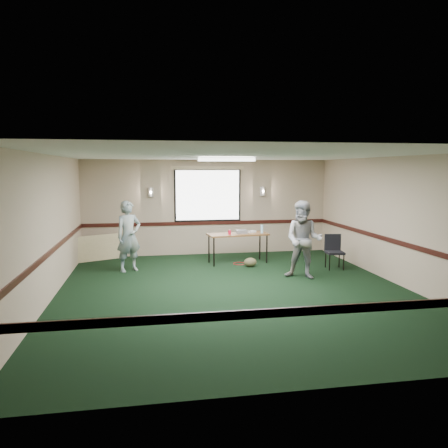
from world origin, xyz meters
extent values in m
plane|color=black|center=(0.00, 0.00, 0.00)|extent=(8.00, 8.00, 0.00)
plane|color=tan|center=(0.00, 4.00, 1.35)|extent=(7.00, 0.00, 7.00)
plane|color=tan|center=(0.00, -4.00, 1.35)|extent=(7.00, 0.00, 7.00)
plane|color=tan|center=(-3.50, 0.00, 1.35)|extent=(0.00, 8.00, 8.00)
plane|color=tan|center=(3.50, 0.00, 1.35)|extent=(0.00, 8.00, 8.00)
plane|color=silver|center=(0.00, 0.00, 2.70)|extent=(8.00, 8.00, 0.00)
cube|color=black|center=(0.00, 3.98, 0.90)|extent=(7.00, 0.03, 0.10)
cube|color=black|center=(0.00, -3.98, 0.90)|extent=(7.00, 0.03, 0.10)
cube|color=black|center=(-3.48, 0.00, 0.90)|extent=(0.03, 8.00, 0.10)
cube|color=black|center=(3.48, 0.00, 0.90)|extent=(0.03, 8.00, 0.10)
cube|color=black|center=(0.00, 3.98, 1.70)|extent=(1.90, 0.01, 1.50)
cube|color=white|center=(0.00, 3.97, 1.70)|extent=(1.80, 0.02, 1.40)
cube|color=#CFB692|center=(0.00, 3.97, 2.47)|extent=(2.05, 0.08, 0.10)
cylinder|color=silver|center=(-1.60, 3.94, 1.80)|extent=(0.16, 0.16, 0.25)
cylinder|color=silver|center=(1.60, 3.94, 1.80)|extent=(0.16, 0.16, 0.25)
cube|color=white|center=(0.00, 1.00, 2.64)|extent=(1.20, 0.32, 0.08)
cube|color=brown|center=(0.60, 2.63, 0.75)|extent=(1.61, 0.80, 0.04)
cylinder|color=black|center=(-0.08, 2.30, 0.37)|extent=(0.04, 0.04, 0.73)
cylinder|color=black|center=(1.34, 2.47, 0.37)|extent=(0.04, 0.04, 0.73)
cylinder|color=black|center=(-0.14, 2.80, 0.37)|extent=(0.04, 0.04, 0.73)
cylinder|color=black|center=(1.28, 2.96, 0.37)|extent=(0.04, 0.04, 0.73)
cube|color=gray|center=(0.69, 2.64, 0.82)|extent=(0.29, 0.24, 0.09)
cube|color=silver|center=(1.00, 2.75, 0.80)|extent=(0.23, 0.21, 0.05)
cylinder|color=red|center=(0.36, 2.50, 0.83)|extent=(0.08, 0.08, 0.11)
cylinder|color=#99DAFB|center=(1.24, 2.63, 0.88)|extent=(0.06, 0.06, 0.22)
ellipsoid|color=#49422A|center=(0.81, 2.12, 0.11)|extent=(0.35, 0.27, 0.23)
torus|color=#B41619|center=(0.62, 2.50, 0.01)|extent=(0.39, 0.39, 0.02)
cube|color=tan|center=(-3.00, 3.60, 0.34)|extent=(1.29, 0.75, 0.68)
cube|color=black|center=(2.80, 1.54, 0.41)|extent=(0.45, 0.45, 0.05)
cube|color=black|center=(2.82, 1.73, 0.63)|extent=(0.41, 0.09, 0.41)
cylinder|color=black|center=(2.60, 1.39, 0.19)|extent=(0.03, 0.03, 0.38)
cylinder|color=black|center=(2.94, 1.35, 0.19)|extent=(0.03, 0.03, 0.38)
cylinder|color=black|center=(2.65, 1.73, 0.19)|extent=(0.03, 0.03, 0.38)
cylinder|color=black|center=(2.99, 1.69, 0.19)|extent=(0.03, 0.03, 0.38)
imported|color=#3C5F85|center=(-2.15, 2.18, 0.84)|extent=(0.73, 0.64, 1.69)
imported|color=#788CBB|center=(1.71, 0.79, 0.87)|extent=(1.06, 0.99, 1.74)
camera|label=1|loc=(-1.69, -8.33, 2.42)|focal=35.00mm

